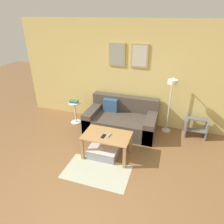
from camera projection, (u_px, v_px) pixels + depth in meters
The scene contains 12 objects.
ground_plane at pixel (74, 210), 3.00m from camera, with size 16.00×16.00×0.00m, color brown.
wall_back at pixel (126, 74), 4.93m from camera, with size 5.60×0.09×2.55m.
area_rug at pixel (97, 172), 3.72m from camera, with size 1.22×0.72×0.01m, color #B2B79E.
couch at pixel (121, 120), 4.96m from camera, with size 1.70×0.95×0.77m.
coffee_table at pixel (107, 139), 3.97m from camera, with size 0.94×0.58×0.50m.
storage_bin at pixel (104, 151), 4.09m from camera, with size 0.59×0.45×0.22m.
floor_lamp at pixel (171, 95), 4.43m from camera, with size 0.21×0.44×1.39m.
side_table at pixel (75, 111), 5.23m from camera, with size 0.32×0.32×0.58m.
book_stack at pixel (74, 102), 5.11m from camera, with size 0.26×0.20×0.06m.
remote_control at pixel (109, 135), 3.90m from camera, with size 0.04×0.15×0.02m, color #99999E.
cell_phone at pixel (103, 136), 3.88m from camera, with size 0.07×0.14×0.01m, color black.
step_stool at pixel (196, 127), 4.69m from camera, with size 0.48×0.31×0.44m.
Camera 1 is at (1.17, -1.74, 2.67)m, focal length 32.00 mm.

